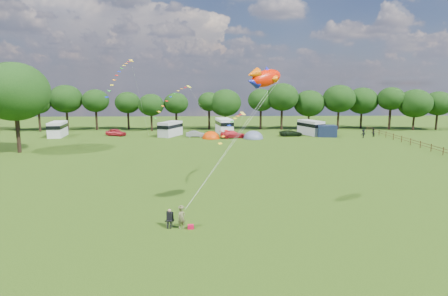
{
  "coord_description": "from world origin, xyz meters",
  "views": [
    {
      "loc": [
        -1.06,
        -27.85,
        10.21
      ],
      "look_at": [
        0.0,
        8.0,
        4.0
      ],
      "focal_mm": 30.0,
      "sensor_mm": 36.0,
      "label": 1
    }
  ],
  "objects_px": {
    "walker_a": "(373,133)",
    "car_b": "(195,134)",
    "tent_orange": "(211,138)",
    "kite_flyer": "(181,218)",
    "campervan_c": "(224,125)",
    "walker_b": "(363,134)",
    "campervan_a": "(58,129)",
    "campervan_b": "(170,128)",
    "car_a": "(116,132)",
    "car_d": "(291,133)",
    "campervan_d": "(311,127)",
    "tent_greyblue": "(253,138)",
    "big_tree": "(14,92)",
    "car_c": "(233,134)",
    "camp_chair": "(170,216)",
    "fish_kite": "(264,78)"
  },
  "relations": [
    {
      "from": "fish_kite",
      "to": "big_tree",
      "type": "bearing_deg",
      "value": 102.9
    },
    {
      "from": "walker_a",
      "to": "car_b",
      "type": "bearing_deg",
      "value": -27.77
    },
    {
      "from": "big_tree",
      "to": "tent_greyblue",
      "type": "height_order",
      "value": "big_tree"
    },
    {
      "from": "tent_greyblue",
      "to": "walker_a",
      "type": "height_order",
      "value": "walker_a"
    },
    {
      "from": "car_b",
      "to": "camp_chair",
      "type": "height_order",
      "value": "camp_chair"
    },
    {
      "from": "walker_a",
      "to": "car_c",
      "type": "bearing_deg",
      "value": -25.01
    },
    {
      "from": "car_b",
      "to": "tent_orange",
      "type": "xyz_separation_m",
      "value": [
        2.99,
        -1.86,
        -0.57
      ]
    },
    {
      "from": "fish_kite",
      "to": "car_a",
      "type": "bearing_deg",
      "value": 79.67
    },
    {
      "from": "car_c",
      "to": "walker_a",
      "type": "height_order",
      "value": "walker_a"
    },
    {
      "from": "camp_chair",
      "to": "walker_a",
      "type": "relative_size",
      "value": 0.82
    },
    {
      "from": "campervan_b",
      "to": "tent_greyblue",
      "type": "xyz_separation_m",
      "value": [
        15.91,
        -3.81,
        -1.49
      ]
    },
    {
      "from": "tent_orange",
      "to": "walker_b",
      "type": "xyz_separation_m",
      "value": [
        28.77,
        -0.47,
        0.8
      ]
    },
    {
      "from": "car_b",
      "to": "fish_kite",
      "type": "relative_size",
      "value": 0.98
    },
    {
      "from": "car_d",
      "to": "campervan_b",
      "type": "xyz_separation_m",
      "value": [
        -23.64,
        0.82,
        0.9
      ]
    },
    {
      "from": "campervan_b",
      "to": "camp_chair",
      "type": "bearing_deg",
      "value": -149.75
    },
    {
      "from": "tent_orange",
      "to": "kite_flyer",
      "type": "xyz_separation_m",
      "value": [
        -1.87,
        -44.3,
        0.76
      ]
    },
    {
      "from": "walker_b",
      "to": "car_a",
      "type": "bearing_deg",
      "value": -31.77
    },
    {
      "from": "big_tree",
      "to": "campervan_d",
      "type": "bearing_deg",
      "value": 20.61
    },
    {
      "from": "car_a",
      "to": "camp_chair",
      "type": "bearing_deg",
      "value": -140.07
    },
    {
      "from": "camp_chair",
      "to": "walker_b",
      "type": "xyz_separation_m",
      "value": [
        31.52,
        43.45,
        0.02
      ]
    },
    {
      "from": "car_a",
      "to": "car_d",
      "type": "height_order",
      "value": "car_a"
    },
    {
      "from": "tent_greyblue",
      "to": "kite_flyer",
      "type": "relative_size",
      "value": 2.71
    },
    {
      "from": "car_b",
      "to": "camp_chair",
      "type": "distance_m",
      "value": 45.78
    },
    {
      "from": "car_a",
      "to": "tent_greyblue",
      "type": "relative_size",
      "value": 0.99
    },
    {
      "from": "campervan_c",
      "to": "walker_b",
      "type": "bearing_deg",
      "value": -116.29
    },
    {
      "from": "campervan_b",
      "to": "kite_flyer",
      "type": "height_order",
      "value": "campervan_b"
    },
    {
      "from": "car_b",
      "to": "campervan_d",
      "type": "xyz_separation_m",
      "value": [
        23.02,
        2.57,
        0.96
      ]
    },
    {
      "from": "campervan_d",
      "to": "walker_a",
      "type": "bearing_deg",
      "value": -130.86
    },
    {
      "from": "car_c",
      "to": "walker_b",
      "type": "xyz_separation_m",
      "value": [
        24.64,
        -0.81,
        0.12
      ]
    },
    {
      "from": "big_tree",
      "to": "tent_orange",
      "type": "xyz_separation_m",
      "value": [
        28.54,
        13.83,
        -9.0
      ]
    },
    {
      "from": "tent_orange",
      "to": "kite_flyer",
      "type": "bearing_deg",
      "value": -92.42
    },
    {
      "from": "car_a",
      "to": "campervan_c",
      "type": "distance_m",
      "value": 21.7
    },
    {
      "from": "car_b",
      "to": "walker_b",
      "type": "bearing_deg",
      "value": -93.43
    },
    {
      "from": "car_b",
      "to": "walker_b",
      "type": "xyz_separation_m",
      "value": [
        31.76,
        -2.33,
        0.23
      ]
    },
    {
      "from": "campervan_d",
      "to": "kite_flyer",
      "type": "bearing_deg",
      "value": 132.87
    },
    {
      "from": "car_d",
      "to": "campervan_a",
      "type": "relative_size",
      "value": 0.73
    },
    {
      "from": "big_tree",
      "to": "car_a",
      "type": "distance_m",
      "value": 21.95
    },
    {
      "from": "car_b",
      "to": "campervan_a",
      "type": "distance_m",
      "value": 26.8
    },
    {
      "from": "car_d",
      "to": "car_a",
      "type": "bearing_deg",
      "value": 82.88
    },
    {
      "from": "car_b",
      "to": "camp_chair",
      "type": "relative_size",
      "value": 2.5
    },
    {
      "from": "campervan_a",
      "to": "campervan_b",
      "type": "bearing_deg",
      "value": -97.11
    },
    {
      "from": "car_d",
      "to": "tent_orange",
      "type": "relative_size",
      "value": 1.22
    },
    {
      "from": "car_a",
      "to": "campervan_a",
      "type": "xyz_separation_m",
      "value": [
        -10.98,
        -0.73,
        0.85
      ]
    },
    {
      "from": "tent_orange",
      "to": "tent_greyblue",
      "type": "distance_m",
      "value": 7.96
    },
    {
      "from": "walker_b",
      "to": "tent_greyblue",
      "type": "bearing_deg",
      "value": -26.71
    },
    {
      "from": "car_c",
      "to": "big_tree",
      "type": "bearing_deg",
      "value": 101.31
    },
    {
      "from": "walker_a",
      "to": "campervan_c",
      "type": "bearing_deg",
      "value": -38.29
    },
    {
      "from": "big_tree",
      "to": "kite_flyer",
      "type": "height_order",
      "value": "big_tree"
    },
    {
      "from": "tent_greyblue",
      "to": "kite_flyer",
      "type": "xyz_separation_m",
      "value": [
        -9.82,
        -43.93,
        0.76
      ]
    },
    {
      "from": "car_d",
      "to": "walker_b",
      "type": "xyz_separation_m",
      "value": [
        13.1,
        -3.09,
        0.2
      ]
    }
  ]
}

